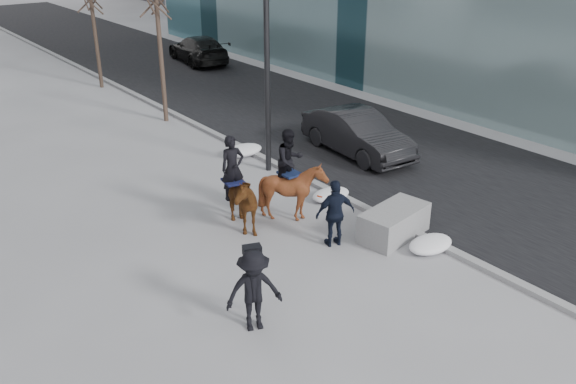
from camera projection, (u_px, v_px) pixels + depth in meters
ground at (319, 266)px, 14.47m from camera, size 120.00×120.00×0.00m
road at (293, 115)px, 25.59m from camera, size 8.00×90.00×0.01m
curb at (211, 132)px, 23.35m from camera, size 0.25×90.00×0.12m
planter at (394, 223)px, 15.66m from camera, size 2.09×1.29×0.78m
car_near at (357, 133)px, 21.05m from camera, size 1.97×4.73×1.52m
car_far at (198, 49)px, 34.63m from camera, size 2.84×5.46×1.51m
tree_near at (161, 52)px, 23.73m from camera, size 1.20×1.20×5.58m
tree_far at (96, 36)px, 28.83m from camera, size 1.20×1.20×4.89m
mounted_left at (236, 195)px, 15.88m from camera, size 1.21×2.08×2.53m
mounted_right at (292, 185)px, 16.35m from camera, size 1.36×1.52×2.53m
feeder at (335, 213)px, 15.06m from camera, size 1.11×1.00×1.75m
camera_crew at (254, 290)px, 11.93m from camera, size 1.29×1.01×1.75m
lamppost at (272, 14)px, 17.76m from camera, size 0.25×2.92×9.09m
snow_piles at (315, 186)px, 18.36m from camera, size 1.41×9.24×0.36m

